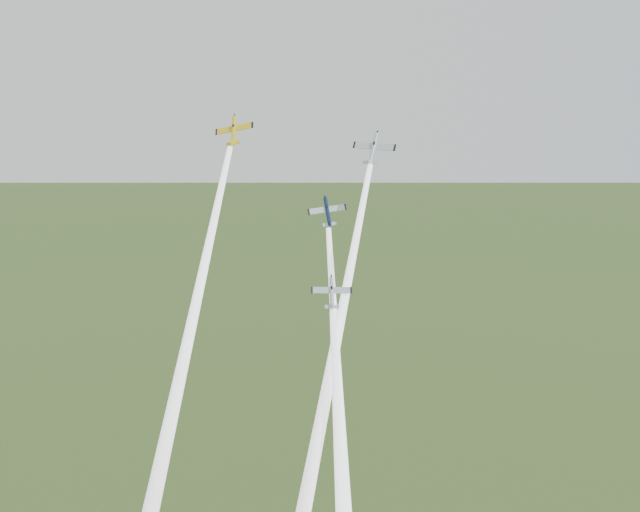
{
  "coord_description": "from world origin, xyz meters",
  "views": [
    {
      "loc": [
        -3.16,
        -134.16,
        119.41
      ],
      "look_at": [
        0.0,
        -6.0,
        92.0
      ],
      "focal_mm": 45.0,
      "sensor_mm": 36.0,
      "label": 1
    }
  ],
  "objects_px": {
    "plane_yellow": "(234,130)",
    "plane_silver_right": "(373,148)",
    "plane_navy": "(328,212)",
    "plane_silver_low": "(332,293)"
  },
  "relations": [
    {
      "from": "plane_navy",
      "to": "plane_silver_right",
      "type": "xyz_separation_m",
      "value": [
        8.01,
        1.78,
        10.75
      ]
    },
    {
      "from": "plane_yellow",
      "to": "plane_navy",
      "type": "relative_size",
      "value": 1.01
    },
    {
      "from": "plane_yellow",
      "to": "plane_navy",
      "type": "distance_m",
      "value": 21.34
    },
    {
      "from": "plane_silver_right",
      "to": "plane_silver_low",
      "type": "bearing_deg",
      "value": -94.74
    },
    {
      "from": "plane_navy",
      "to": "plane_silver_low",
      "type": "relative_size",
      "value": 1.03
    },
    {
      "from": "plane_yellow",
      "to": "plane_silver_low",
      "type": "xyz_separation_m",
      "value": [
        15.88,
        -10.9,
        -24.98
      ]
    },
    {
      "from": "plane_yellow",
      "to": "plane_silver_right",
      "type": "relative_size",
      "value": 0.9
    },
    {
      "from": "plane_silver_right",
      "to": "plane_silver_low",
      "type": "distance_m",
      "value": 27.92
    },
    {
      "from": "plane_yellow",
      "to": "plane_silver_right",
      "type": "bearing_deg",
      "value": 28.94
    },
    {
      "from": "plane_silver_right",
      "to": "plane_silver_low",
      "type": "xyz_separation_m",
      "value": [
        -7.8,
        -15.88,
        -21.6
      ]
    }
  ]
}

